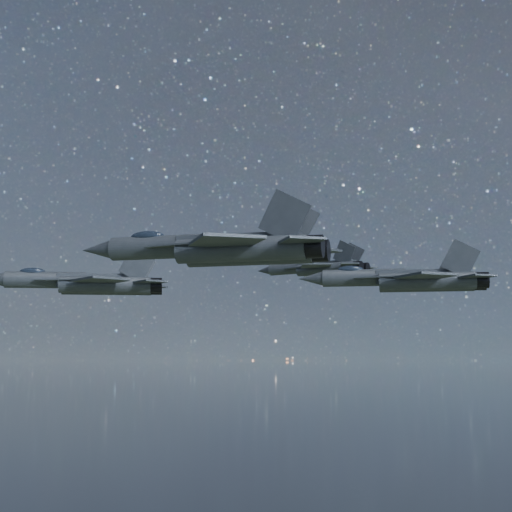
# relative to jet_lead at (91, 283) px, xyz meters

# --- Properties ---
(jet_lead) EXTENTS (18.98, 12.53, 4.85)m
(jet_lead) POSITION_rel_jet_lead_xyz_m (0.00, 0.00, 0.00)
(jet_lead) COLOR #2C3237
(jet_left) EXTENTS (15.47, 10.42, 3.90)m
(jet_left) POSITION_rel_jet_lead_xyz_m (20.12, 19.01, 3.01)
(jet_left) COLOR #2C3237
(jet_right) EXTENTS (17.69, 12.63, 4.52)m
(jet_right) POSITION_rel_jet_lead_xyz_m (22.29, -23.83, -0.59)
(jet_right) COLOR #2C3237
(jet_slot) EXTENTS (19.31, 13.51, 4.87)m
(jet_slot) POSITION_rel_jet_lead_xyz_m (31.83, 5.57, -0.00)
(jet_slot) COLOR #2C3237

